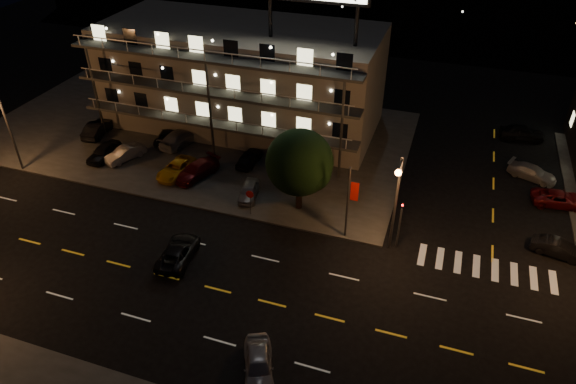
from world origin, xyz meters
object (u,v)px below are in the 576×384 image
(lot_car_2, at_px, (176,169))
(road_car_east, at_px, (258,364))
(road_car_west, at_px, (178,252))
(lot_car_4, at_px, (249,191))
(side_car_0, at_px, (558,248))
(tree, at_px, (299,164))
(lot_car_7, at_px, (181,137))

(lot_car_2, relative_size, road_car_east, 1.06)
(lot_car_2, bearing_deg, road_car_west, -55.62)
(lot_car_4, height_order, side_car_0, lot_car_4)
(side_car_0, xyz_separation_m, road_car_east, (-17.38, -16.69, 0.08))
(lot_car_4, distance_m, road_car_east, 17.65)
(lot_car_2, height_order, road_car_east, road_car_east)
(lot_car_4, height_order, road_car_east, road_car_east)
(road_car_west, bearing_deg, tree, -132.56)
(lot_car_7, relative_size, road_car_west, 1.10)
(tree, height_order, lot_car_7, tree)
(lot_car_4, bearing_deg, side_car_0, -9.39)
(lot_car_7, xyz_separation_m, road_car_west, (8.07, -15.31, -0.25))
(lot_car_7, relative_size, road_car_east, 1.24)
(tree, bearing_deg, lot_car_2, 174.38)
(side_car_0, bearing_deg, road_car_west, 121.35)
(tree, distance_m, side_car_0, 20.45)
(side_car_0, bearing_deg, lot_car_2, 100.76)
(tree, distance_m, lot_car_7, 16.30)
(lot_car_2, relative_size, road_car_west, 0.95)
(tree, xyz_separation_m, lot_car_4, (-4.49, 0.04, -3.62))
(road_car_east, relative_size, road_car_west, 0.89)
(lot_car_4, xyz_separation_m, road_car_east, (7.20, -16.12, -0.05))
(lot_car_7, distance_m, road_car_west, 17.30)
(tree, bearing_deg, side_car_0, 1.74)
(lot_car_7, height_order, road_car_east, lot_car_7)
(tree, height_order, side_car_0, tree)
(lot_car_2, height_order, road_car_west, lot_car_2)
(side_car_0, xyz_separation_m, road_car_west, (-26.56, -9.43, 0.02))
(tree, relative_size, road_car_east, 1.71)
(lot_car_2, relative_size, lot_car_4, 1.24)
(lot_car_2, relative_size, lot_car_7, 0.86)
(tree, distance_m, lot_car_2, 12.72)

